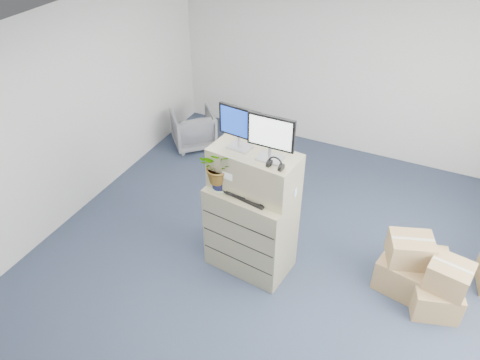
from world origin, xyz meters
name	(u,v)px	position (x,y,z in m)	size (l,w,h in m)	color
ground	(267,288)	(0.00, 0.00, 0.00)	(7.00, 7.00, 0.00)	#242C41
wall_back	(357,71)	(0.00, 3.51, 1.40)	(6.00, 0.02, 2.80)	beige
filing_cabinet_lower	(251,229)	(-0.35, 0.30, 0.57)	(0.97, 0.59, 1.13)	tan
filing_cabinet_upper	(254,171)	(-0.34, 0.35, 1.37)	(0.97, 0.49, 0.49)	tan
monitor_left	(240,126)	(-0.53, 0.36, 1.89)	(0.49, 0.21, 0.48)	#99999E
monitor_right	(271,136)	(-0.15, 0.29, 1.90)	(0.51, 0.19, 0.50)	#99999E
headphones	(275,164)	(-0.04, 0.17, 1.66)	(0.17, 0.17, 0.02)	black
keyboard	(248,195)	(-0.35, 0.19, 1.15)	(0.53, 0.22, 0.03)	black
mouse	(274,205)	(-0.02, 0.15, 1.15)	(0.11, 0.07, 0.04)	silver
water_bottle	(260,180)	(-0.27, 0.34, 1.28)	(0.09, 0.09, 0.31)	#969A9E
phone_dock	(249,182)	(-0.42, 0.38, 1.18)	(0.07, 0.06, 0.14)	silver
external_drive	(279,194)	(-0.04, 0.34, 1.16)	(0.20, 0.15, 0.06)	black
tissue_box	(285,187)	(0.02, 0.38, 1.24)	(0.27, 0.13, 0.10)	#3E94D2
potted_plant	(219,170)	(-0.70, 0.19, 1.37)	(0.44, 0.48, 0.42)	#A2BF9A
office_chair	(193,127)	(-2.40, 2.45, 0.35)	(0.67, 0.63, 0.69)	slate
cardboard_boxes	(451,274)	(1.91, 0.87, 0.28)	(1.91, 1.30, 0.74)	#9D794C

